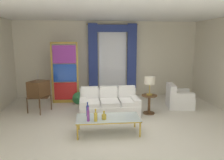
{
  "coord_description": "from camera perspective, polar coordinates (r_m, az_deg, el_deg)",
  "views": [
    {
      "loc": [
        -0.71,
        -5.64,
        2.25
      ],
      "look_at": [
        -0.05,
        0.9,
        1.05
      ],
      "focal_mm": 34.75,
      "sensor_mm": 36.0,
      "label": 1
    }
  ],
  "objects": [
    {
      "name": "ground_plane",
      "position": [
        6.11,
        1.32,
        -11.25
      ],
      "size": [
        16.0,
        16.0,
        0.0
      ],
      "primitive_type": "plane",
      "color": "silver"
    },
    {
      "name": "round_side_table",
      "position": [
        6.86,
        9.74,
        -5.85
      ],
      "size": [
        0.48,
        0.48,
        0.59
      ],
      "color": "brown",
      "rests_on": "ground"
    },
    {
      "name": "wall_rear",
      "position": [
        8.76,
        -1.13,
        5.42
      ],
      "size": [
        8.0,
        0.12,
        3.0
      ],
      "primitive_type": "cube",
      "color": "beige",
      "rests_on": "ground"
    },
    {
      "name": "bottle_ruby_flask",
      "position": [
        5.2,
        -2.13,
        -9.53
      ],
      "size": [
        0.11,
        0.11,
        0.21
      ],
      "color": "gold",
      "rests_on": "coffee_table"
    },
    {
      "name": "couch_white_long",
      "position": [
        6.66,
        -0.8,
        -6.63
      ],
      "size": [
        1.78,
        0.96,
        0.86
      ],
      "color": "white",
      "rests_on": "ground"
    },
    {
      "name": "bottle_blue_decanter",
      "position": [
        5.43,
        -6.43,
        -7.91
      ],
      "size": [
        0.07,
        0.07,
        0.36
      ],
      "color": "navy",
      "rests_on": "coffee_table"
    },
    {
      "name": "vintage_tv",
      "position": [
        7.24,
        -18.76,
        -2.36
      ],
      "size": [
        0.71,
        0.75,
        1.35
      ],
      "color": "brown",
      "rests_on": "ground"
    },
    {
      "name": "coffee_table",
      "position": [
        5.36,
        -1.03,
        -10.07
      ],
      "size": [
        1.54,
        0.68,
        0.41
      ],
      "color": "silver",
      "rests_on": "ground"
    },
    {
      "name": "peacock_figurine",
      "position": [
        7.81,
        -8.84,
        -4.85
      ],
      "size": [
        0.44,
        0.6,
        0.5
      ],
      "color": "beige",
      "rests_on": "ground"
    },
    {
      "name": "bottle_crystal_tall",
      "position": [
        5.07,
        -4.32,
        -9.52
      ],
      "size": [
        0.08,
        0.08,
        0.3
      ],
      "color": "gold",
      "rests_on": "coffee_table"
    },
    {
      "name": "table_lamp_brass",
      "position": [
        6.7,
        9.92,
        -0.31
      ],
      "size": [
        0.32,
        0.32,
        0.57
      ],
      "color": "#B29338",
      "rests_on": "round_side_table"
    },
    {
      "name": "curtained_window",
      "position": [
        8.6,
        0.15,
        6.94
      ],
      "size": [
        2.0,
        0.17,
        2.7
      ],
      "color": "white",
      "rests_on": "ground"
    },
    {
      "name": "ceiling_slab",
      "position": [
        6.53,
        0.52,
        17.12
      ],
      "size": [
        8.0,
        7.6,
        0.04
      ],
      "primitive_type": "cube",
      "color": "white"
    },
    {
      "name": "stained_glass_divider",
      "position": [
        7.98,
        -12.27,
        1.51
      ],
      "size": [
        0.95,
        0.05,
        2.2
      ],
      "color": "gold",
      "rests_on": "ground"
    },
    {
      "name": "bottle_amber_squat",
      "position": [
        5.09,
        -6.29,
        -9.21
      ],
      "size": [
        0.06,
        0.06,
        0.34
      ],
      "color": "#753384",
      "rests_on": "coffee_table"
    },
    {
      "name": "armchair_white",
      "position": [
        7.74,
        16.98,
        -4.8
      ],
      "size": [
        0.94,
        0.93,
        0.8
      ],
      "color": "white",
      "rests_on": "ground"
    }
  ]
}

